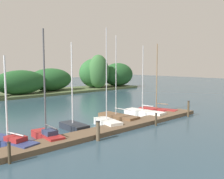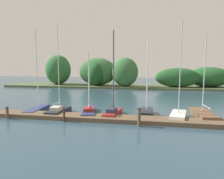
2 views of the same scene
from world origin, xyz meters
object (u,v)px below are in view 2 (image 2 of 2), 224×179
(sailboat_4, at_px, (146,111))
(sailboat_5, at_px, (178,115))
(mooring_piling_1, at_px, (64,115))
(mooring_piling_2, at_px, (139,117))
(sailboat_6, at_px, (203,114))
(sailboat_0, at_px, (38,108))
(sailboat_1, at_px, (59,110))
(sailboat_3, at_px, (113,111))
(sailboat_2, at_px, (89,110))
(mooring_piling_0, at_px, (7,113))

(sailboat_4, distance_m, sailboat_5, 2.91)
(mooring_piling_1, distance_m, mooring_piling_2, 6.07)
(sailboat_6, distance_m, mooring_piling_1, 12.01)
(sailboat_0, distance_m, sailboat_4, 10.78)
(sailboat_0, height_order, sailboat_5, sailboat_5)
(sailboat_1, bearing_deg, sailboat_3, -86.40)
(sailboat_3, relative_size, mooring_piling_1, 6.46)
(sailboat_6, bearing_deg, sailboat_2, 90.10)
(sailboat_0, bearing_deg, sailboat_1, -110.46)
(sailboat_0, height_order, mooring_piling_1, sailboat_0)
(sailboat_4, xyz_separation_m, mooring_piling_2, (-0.51, -3.69, 0.34))
(sailboat_5, xyz_separation_m, mooring_piling_2, (-3.21, -2.60, 0.31))
(mooring_piling_0, bearing_deg, sailboat_6, 12.19)
(sailboat_3, bearing_deg, mooring_piling_0, 110.82)
(sailboat_5, height_order, mooring_piling_0, sailboat_5)
(sailboat_0, distance_m, sailboat_6, 15.68)
(sailboat_0, xyz_separation_m, mooring_piling_2, (10.25, -3.17, 0.36))
(sailboat_4, bearing_deg, mooring_piling_1, 120.43)
(sailboat_1, bearing_deg, sailboat_2, -75.40)
(sailboat_5, distance_m, mooring_piling_2, 4.14)
(sailboat_2, xyz_separation_m, sailboat_5, (8.08, -0.48, 0.04))
(sailboat_0, xyz_separation_m, sailboat_6, (15.67, 0.48, -0.00))
(sailboat_4, relative_size, sailboat_5, 0.84)
(sailboat_0, relative_size, sailboat_5, 0.99)
(mooring_piling_0, xyz_separation_m, mooring_piling_1, (5.19, 0.07, 0.07))
(sailboat_3, relative_size, sailboat_6, 0.97)
(sailboat_0, distance_m, sailboat_3, 7.82)
(sailboat_1, distance_m, sailboat_6, 13.12)
(sailboat_3, bearing_deg, mooring_piling_1, 129.20)
(sailboat_2, xyz_separation_m, mooring_piling_0, (-6.39, -3.03, 0.19))
(sailboat_1, xyz_separation_m, sailboat_4, (8.16, 1.24, -0.01))
(sailboat_0, height_order, mooring_piling_0, sailboat_0)
(sailboat_2, bearing_deg, sailboat_5, -107.28)
(sailboat_4, height_order, mooring_piling_0, sailboat_4)
(sailboat_2, height_order, mooring_piling_2, sailboat_2)
(sailboat_3, xyz_separation_m, sailboat_5, (5.67, -0.01, -0.08))
(sailboat_5, bearing_deg, sailboat_0, 100.22)
(sailboat_0, bearing_deg, mooring_piling_0, 157.19)
(sailboat_1, xyz_separation_m, sailboat_5, (10.86, 0.14, 0.01))
(sailboat_4, bearing_deg, sailboat_1, 100.55)
(sailboat_5, bearing_deg, sailboat_6, -51.84)
(sailboat_3, distance_m, sailboat_6, 7.94)
(sailboat_1, bearing_deg, mooring_piling_1, -144.05)
(sailboat_0, relative_size, sailboat_6, 1.03)
(sailboat_1, relative_size, sailboat_6, 1.07)
(mooring_piling_0, height_order, mooring_piling_2, mooring_piling_2)
(sailboat_3, xyz_separation_m, sailboat_4, (2.97, 1.08, -0.11))
(sailboat_6, relative_size, mooring_piling_0, 7.53)
(sailboat_4, height_order, mooring_piling_1, sailboat_4)
(sailboat_2, relative_size, mooring_piling_2, 4.23)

